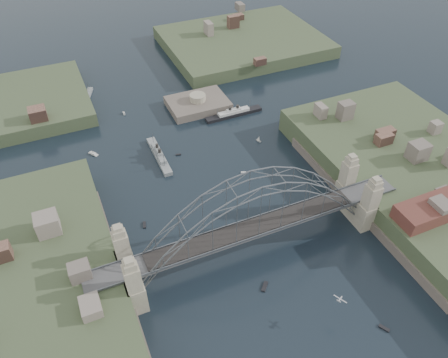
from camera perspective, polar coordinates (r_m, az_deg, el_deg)
ground at (r=115.92m, az=3.62°, el=-9.14°), size 500.00×500.00×0.00m
bridge at (r=106.70m, az=3.89°, el=-4.94°), size 84.00×13.80×24.60m
shore_west at (r=110.66m, az=-25.33°, el=-16.90°), size 50.50×90.00×12.00m
shore_east at (r=143.19m, az=24.66°, el=-0.68°), size 50.50×90.00×12.00m
headland_nw at (r=183.44m, az=-26.56°, el=7.84°), size 60.00×45.00×9.00m
headland_ne at (r=213.65m, az=2.50°, el=16.93°), size 70.00×55.00×9.50m
fort_island at (r=168.54m, az=-3.40°, el=9.22°), size 22.00×16.00×9.40m
wharf_shed at (r=123.49m, az=25.54°, el=-3.59°), size 20.00×8.00×4.00m
finger_pier at (r=121.77m, az=27.01°, el=-11.62°), size 4.00×22.00×1.40m
naval_cruiser_near at (r=144.06m, az=-8.45°, el=3.06°), size 2.76×20.20×6.06m
naval_cruiser_far at (r=181.00m, az=-17.41°, el=10.16°), size 6.86×13.81×4.74m
ocean_liner at (r=162.86m, az=1.27°, el=8.52°), size 21.93×3.23×5.38m
aeroplane at (r=101.70m, az=14.85°, el=-14.94°), size 1.83×2.95×0.46m
small_boat_a at (r=123.11m, az=-10.33°, el=-5.91°), size 1.32×2.49×0.45m
small_boat_b at (r=137.25m, az=2.56°, el=0.85°), size 1.75×1.12×0.45m
small_boat_c at (r=109.06m, az=5.31°, el=-13.77°), size 2.75×2.83×0.45m
small_boat_d at (r=150.14m, az=4.54°, el=5.23°), size 1.30×2.07×2.38m
small_boat_e at (r=150.54m, az=-16.66°, el=3.17°), size 2.92×3.52×1.43m
small_boat_f at (r=144.88m, az=-5.98°, el=3.18°), size 1.83×1.03×0.45m
small_boat_g at (r=108.80m, az=20.13°, el=-17.78°), size 1.92×2.52×0.45m
small_boat_h at (r=168.12m, az=-12.91°, el=8.34°), size 0.77×2.20×1.43m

